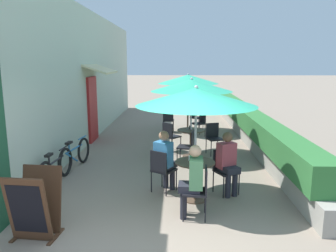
% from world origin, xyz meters
% --- Properties ---
extents(ground_plane, '(120.00, 120.00, 0.00)m').
position_xyz_m(ground_plane, '(0.00, 0.00, 0.00)').
color(ground_plane, gray).
extents(cafe_facade_wall, '(0.98, 14.26, 4.20)m').
position_xyz_m(cafe_facade_wall, '(-2.54, 7.00, 2.09)').
color(cafe_facade_wall, '#B2C1AD').
rests_on(cafe_facade_wall, ground_plane).
extents(planter_hedge, '(0.60, 13.26, 1.01)m').
position_xyz_m(planter_hedge, '(2.75, 7.03, 0.54)').
color(planter_hedge, gray).
rests_on(planter_hedge, ground_plane).
extents(patio_table_near, '(0.74, 0.74, 0.75)m').
position_xyz_m(patio_table_near, '(0.72, 1.75, 0.53)').
color(patio_table_near, brown).
rests_on(patio_table_near, ground_plane).
extents(patio_umbrella_near, '(2.18, 2.18, 2.16)m').
position_xyz_m(patio_umbrella_near, '(0.72, 1.75, 1.96)').
color(patio_umbrella_near, '#B7B7BC').
rests_on(patio_umbrella_near, ground_plane).
extents(cafe_chair_near_left, '(0.42, 0.42, 0.87)m').
position_xyz_m(cafe_chair_near_left, '(0.75, 1.04, 0.52)').
color(cafe_chair_near_left, black).
rests_on(cafe_chair_near_left, ground_plane).
extents(seated_patron_near_left, '(0.42, 0.35, 1.25)m').
position_xyz_m(seated_patron_near_left, '(0.64, 1.05, 0.69)').
color(seated_patron_near_left, '#23232D').
rests_on(seated_patron_near_left, ground_plane).
extents(cafe_chair_near_right, '(0.54, 0.54, 0.87)m').
position_xyz_m(cafe_chair_near_right, '(1.32, 2.14, 0.52)').
color(cafe_chair_near_right, black).
rests_on(cafe_chair_near_right, ground_plane).
extents(seated_patron_near_right, '(0.47, 0.50, 1.25)m').
position_xyz_m(seated_patron_near_right, '(1.37, 2.04, 0.69)').
color(seated_patron_near_right, '#23232D').
rests_on(seated_patron_near_right, ground_plane).
extents(cafe_chair_near_back, '(0.55, 0.55, 0.87)m').
position_xyz_m(cafe_chair_near_back, '(0.08, 2.08, 0.52)').
color(cafe_chair_near_back, black).
rests_on(cafe_chair_near_back, ground_plane).
extents(seated_patron_near_back, '(0.49, 0.51, 1.25)m').
position_xyz_m(seated_patron_near_back, '(0.14, 2.17, 0.69)').
color(seated_patron_near_back, '#23232D').
rests_on(seated_patron_near_back, ground_plane).
extents(coffee_cup_near, '(0.07, 0.07, 0.09)m').
position_xyz_m(coffee_cup_near, '(0.63, 1.82, 0.80)').
color(coffee_cup_near, white).
rests_on(coffee_cup_near, patio_table_near).
extents(patio_table_mid, '(0.74, 0.74, 0.75)m').
position_xyz_m(patio_table_mid, '(0.75, 4.65, 0.53)').
color(patio_table_mid, brown).
rests_on(patio_table_mid, ground_plane).
extents(patio_umbrella_mid, '(2.18, 2.18, 2.16)m').
position_xyz_m(patio_umbrella_mid, '(0.75, 4.65, 1.96)').
color(patio_umbrella_mid, '#B7B7BC').
rests_on(patio_umbrella_mid, ground_plane).
extents(cafe_chair_mid_left, '(0.48, 0.48, 0.87)m').
position_xyz_m(cafe_chair_mid_left, '(0.67, 3.94, 0.52)').
color(cafe_chair_mid_left, black).
rests_on(cafe_chair_mid_left, ground_plane).
extents(cafe_chair_mid_right, '(0.50, 0.50, 0.87)m').
position_xyz_m(cafe_chair_mid_right, '(1.41, 4.93, 0.52)').
color(cafe_chair_mid_right, black).
rests_on(cafe_chair_mid_right, ground_plane).
extents(cafe_chair_mid_back, '(0.57, 0.57, 0.87)m').
position_xyz_m(cafe_chair_mid_back, '(0.18, 5.07, 0.52)').
color(cafe_chair_mid_back, black).
rests_on(cafe_chair_mid_back, ground_plane).
extents(coffee_cup_mid, '(0.07, 0.07, 0.09)m').
position_xyz_m(coffee_cup_mid, '(0.74, 4.77, 0.80)').
color(coffee_cup_mid, '#232328').
rests_on(coffee_cup_mid, patio_table_mid).
extents(patio_table_far, '(0.74, 0.74, 0.75)m').
position_xyz_m(patio_table_far, '(0.76, 7.78, 0.53)').
color(patio_table_far, brown).
rests_on(patio_table_far, ground_plane).
extents(patio_umbrella_far, '(2.18, 2.18, 2.16)m').
position_xyz_m(patio_umbrella_far, '(0.76, 7.78, 1.96)').
color(patio_umbrella_far, '#B7B7BC').
rests_on(patio_umbrella_far, ground_plane).
extents(cafe_chair_far_left, '(0.55, 0.55, 0.87)m').
position_xyz_m(cafe_chair_far_left, '(1.07, 8.43, 0.52)').
color(cafe_chair_far_left, black).
rests_on(cafe_chair_far_left, ground_plane).
extents(cafe_chair_far_right, '(0.41, 0.41, 0.87)m').
position_xyz_m(cafe_chair_far_right, '(0.05, 7.72, 0.52)').
color(cafe_chair_far_right, black).
rests_on(cafe_chair_far_right, ground_plane).
extents(cafe_chair_far_back, '(0.54, 0.54, 0.87)m').
position_xyz_m(cafe_chair_far_back, '(1.17, 7.19, 0.52)').
color(cafe_chair_far_back, black).
rests_on(cafe_chair_far_back, ground_plane).
extents(coffee_cup_far, '(0.07, 0.07, 0.09)m').
position_xyz_m(coffee_cup_far, '(0.86, 7.70, 0.80)').
color(coffee_cup_far, teal).
rests_on(coffee_cup_far, patio_table_far).
extents(bicycle_leaning, '(0.16, 1.68, 0.74)m').
position_xyz_m(bicycle_leaning, '(-2.20, 2.49, 0.34)').
color(bicycle_leaning, black).
rests_on(bicycle_leaning, ground_plane).
extents(bicycle_second, '(0.28, 1.67, 0.75)m').
position_xyz_m(bicycle_second, '(-2.10, 3.49, 0.34)').
color(bicycle_second, black).
rests_on(bicycle_second, ground_plane).
extents(menu_board, '(0.68, 0.68, 1.02)m').
position_xyz_m(menu_board, '(-1.71, 0.36, 0.50)').
color(menu_board, '#422819').
rests_on(menu_board, ground_plane).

